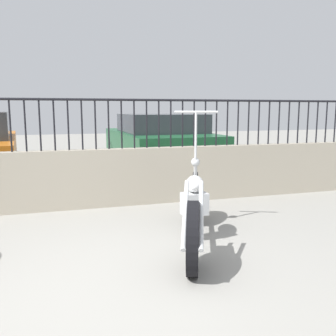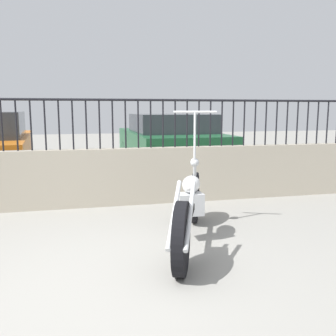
{
  "view_description": "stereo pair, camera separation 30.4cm",
  "coord_description": "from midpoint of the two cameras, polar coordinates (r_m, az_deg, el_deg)",
  "views": [
    {
      "loc": [
        -0.29,
        -2.85,
        1.45
      ],
      "look_at": [
        1.1,
        1.74,
        0.7
      ],
      "focal_mm": 40.0,
      "sensor_mm": 36.0,
      "label": 1
    },
    {
      "loc": [
        0.0,
        -2.92,
        1.45
      ],
      "look_at": [
        1.1,
        1.74,
        0.7
      ],
      "focal_mm": 40.0,
      "sensor_mm": 36.0,
      "label": 2
    }
  ],
  "objects": [
    {
      "name": "ground_plane",
      "position": [
        3.23,
        -13.16,
        -18.02
      ],
      "size": [
        40.0,
        40.0,
        0.0
      ],
      "primitive_type": "plane",
      "color": "gray"
    },
    {
      "name": "fence_railing",
      "position": [
        5.59,
        -15.56,
        7.76
      ],
      "size": [
        9.59,
        0.04,
        0.74
      ],
      "color": "black",
      "rests_on": "low_wall"
    },
    {
      "name": "low_wall",
      "position": [
        5.68,
        -15.17,
        -1.7
      ],
      "size": [
        9.59,
        0.18,
        0.87
      ],
      "color": "#B2A893",
      "rests_on": "ground_plane"
    },
    {
      "name": "car_green",
      "position": [
        8.72,
        -2.34,
        3.91
      ],
      "size": [
        1.93,
        3.94,
        1.35
      ],
      "rotation": [
        0.0,
        0.0,
        1.59
      ],
      "color": "black",
      "rests_on": "ground_plane"
    },
    {
      "name": "motorcycle_black",
      "position": [
        3.98,
        1.81,
        -6.36
      ],
      "size": [
        0.98,
        2.13,
        1.44
      ],
      "rotation": [
        0.0,
        0.0,
        1.19
      ],
      "color": "black",
      "rests_on": "ground_plane"
    }
  ]
}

